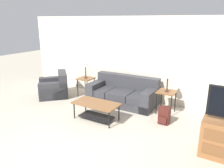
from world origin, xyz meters
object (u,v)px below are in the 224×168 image
table_lamp_right (168,74)px  backpack (164,116)px  table_lamp_left (85,64)px  side_table_left (86,80)px  coffee_table (96,107)px  armchair (55,87)px  couch (123,94)px  side_table_right (167,94)px

table_lamp_right → backpack: bearing=-75.6°
table_lamp_left → backpack: table_lamp_left is taller
side_table_left → backpack: side_table_left is taller
coffee_table → armchair: bearing=160.5°
coffee_table → table_lamp_right: (1.41, 1.33, 0.76)m
armchair → coffee_table: 2.40m
couch → side_table_left: 1.39m
armchair → side_table_right: size_ratio=2.17×
side_table_right → table_lamp_left: size_ratio=1.02×
couch → backpack: 1.70m
coffee_table → backpack: 1.72m
side_table_left → table_lamp_left: table_lamp_left is taller
side_table_left → armchair: bearing=-150.4°
armchair → side_table_right: bearing=8.2°
side_table_right → table_lamp_right: size_ratio=1.02×
coffee_table → backpack: (1.58, 0.67, -0.13)m
backpack → side_table_right: bearing=104.4°
armchair → couch: bearing=14.1°
armchair → table_lamp_right: bearing=8.2°
coffee_table → side_table_right: 1.95m
side_table_left → couch: bearing=2.1°
couch → armchair: 2.37m
side_table_left → coffee_table: bearing=-44.9°
couch → side_table_right: bearing=-2.1°
armchair → backpack: bearing=-2.0°
armchair → side_table_left: (0.93, 0.53, 0.27)m
couch → side_table_left: bearing=-177.9°
side_table_right → table_lamp_left: 2.79m
table_lamp_left → backpack: (2.91, -0.66, -0.89)m
coffee_table → side_table_left: bearing=135.1°
coffee_table → backpack: bearing=23.0°
side_table_right → coffee_table: bearing=-136.6°
side_table_left → table_lamp_left: 0.55m
table_lamp_right → coffee_table: bearing=-136.6°
armchair → coffee_table: size_ratio=1.14×
backpack → table_lamp_left: bearing=167.2°
table_lamp_left → coffee_table: bearing=-44.9°
table_lamp_left → backpack: bearing=-12.8°
armchair → coffee_table: bearing=-19.5°
armchair → table_lamp_right: 3.80m
coffee_table → table_lamp_right: size_ratio=1.94×
side_table_right → table_lamp_right: bearing=0.0°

